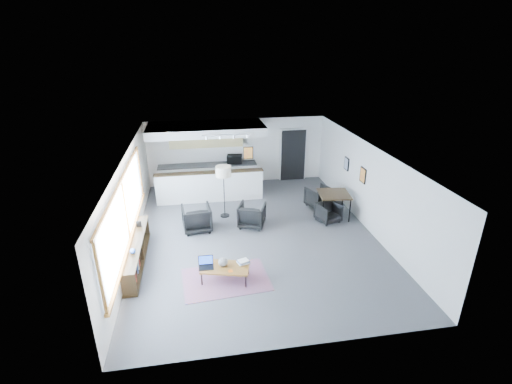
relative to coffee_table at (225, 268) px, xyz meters
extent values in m
cube|color=#47474A|center=(1.08, 2.13, -0.35)|extent=(7.00, 9.00, 0.01)
cube|color=white|center=(1.08, 2.13, 2.26)|extent=(7.00, 9.00, 0.01)
cube|color=silver|center=(1.08, 6.64, 0.95)|extent=(7.00, 0.01, 2.60)
cube|color=silver|center=(1.08, -2.37, 0.95)|extent=(7.00, 0.01, 2.60)
cube|color=silver|center=(-2.42, 2.13, 0.95)|extent=(0.01, 9.00, 2.60)
cube|color=silver|center=(4.59, 2.13, 0.95)|extent=(0.01, 9.00, 2.60)
cube|color=#8CBFFF|center=(-2.39, 1.23, 1.15)|extent=(0.02, 5.80, 1.55)
cube|color=brown|center=(-2.36, 1.23, 0.35)|extent=(0.10, 5.95, 0.06)
cube|color=brown|center=(-2.37, 1.23, 1.95)|extent=(0.06, 5.95, 0.06)
cube|color=brown|center=(-2.37, -1.67, 1.15)|extent=(0.06, 0.06, 1.60)
cube|color=brown|center=(-2.37, 1.23, 1.15)|extent=(0.06, 0.06, 1.60)
cube|color=brown|center=(-2.37, 4.13, 1.15)|extent=(0.06, 0.06, 1.60)
cube|color=black|center=(-2.22, 1.13, 0.27)|extent=(0.35, 3.00, 0.05)
cube|color=black|center=(-2.22, 1.13, -0.30)|extent=(0.35, 3.00, 0.05)
cube|color=black|center=(-2.22, -0.32, -0.02)|extent=(0.33, 0.04, 0.55)
cube|color=black|center=(-2.22, 1.13, -0.02)|extent=(0.33, 0.04, 0.55)
cube|color=black|center=(-2.22, 2.58, -0.02)|extent=(0.33, 0.04, 0.55)
cube|color=#3359A5|center=(-2.22, -0.17, -0.17)|extent=(0.18, 0.04, 0.20)
cube|color=silver|center=(-2.22, 0.00, -0.16)|extent=(0.18, 0.04, 0.22)
cube|color=maroon|center=(-2.22, 0.17, -0.15)|extent=(0.18, 0.04, 0.24)
cube|color=black|center=(-2.22, 0.34, -0.17)|extent=(0.18, 0.04, 0.20)
cube|color=#3359A5|center=(-2.22, 0.51, -0.16)|extent=(0.18, 0.04, 0.22)
cube|color=silver|center=(-2.22, 0.68, -0.15)|extent=(0.18, 0.04, 0.24)
cube|color=maroon|center=(-2.22, 0.85, -0.17)|extent=(0.18, 0.04, 0.20)
cube|color=black|center=(-2.22, 1.02, -0.16)|extent=(0.18, 0.04, 0.22)
cube|color=#3359A5|center=(-2.22, 1.19, -0.15)|extent=(0.18, 0.03, 0.24)
cube|color=silver|center=(-2.22, 1.36, -0.17)|extent=(0.18, 0.03, 0.20)
cube|color=maroon|center=(-2.22, 1.53, -0.16)|extent=(0.18, 0.03, 0.22)
cube|color=black|center=(-2.22, 1.70, -0.15)|extent=(0.18, 0.04, 0.24)
cube|color=black|center=(-2.22, 1.93, 0.39)|extent=(0.14, 0.02, 0.18)
sphere|color=#264C99|center=(-2.20, 0.53, 0.37)|extent=(0.14, 0.14, 0.14)
cube|color=white|center=(-0.12, 4.83, 0.20)|extent=(3.80, 0.25, 1.10)
cube|color=black|center=(-0.12, 4.83, 0.76)|extent=(3.85, 0.32, 0.04)
cube|color=white|center=(-0.12, 6.28, 0.10)|extent=(3.80, 0.60, 0.90)
cube|color=#2D2D2D|center=(-0.12, 6.28, 0.56)|extent=(3.82, 0.62, 0.04)
cube|color=tan|center=(-0.12, 6.43, 1.60)|extent=(2.80, 0.35, 0.70)
cube|color=white|center=(-0.12, 5.73, 2.10)|extent=(4.20, 1.80, 0.30)
cube|color=black|center=(1.28, 4.84, 1.40)|extent=(0.35, 0.03, 0.45)
cube|color=orange|center=(1.28, 4.83, 1.40)|extent=(0.30, 0.01, 0.40)
cube|color=black|center=(3.38, 6.55, 0.70)|extent=(1.00, 0.12, 2.10)
cube|color=white|center=(2.86, 6.56, 0.70)|extent=(0.06, 0.10, 2.10)
cube|color=white|center=(3.90, 6.56, 0.70)|extent=(0.06, 0.10, 2.10)
cube|color=white|center=(3.38, 6.56, 1.77)|extent=(1.10, 0.10, 0.06)
cube|color=silver|center=(0.48, 4.33, 2.21)|extent=(1.60, 0.04, 0.04)
cylinder|color=silver|center=(-0.17, 4.33, 2.13)|extent=(0.07, 0.07, 0.09)
cylinder|color=silver|center=(0.28, 4.33, 2.13)|extent=(0.07, 0.07, 0.09)
cylinder|color=silver|center=(0.73, 4.33, 2.13)|extent=(0.07, 0.07, 0.09)
cylinder|color=silver|center=(1.18, 4.33, 2.13)|extent=(0.07, 0.07, 0.09)
cube|color=black|center=(4.55, 2.53, 1.20)|extent=(0.03, 0.38, 0.48)
cube|color=orange|center=(4.54, 2.53, 1.20)|extent=(0.00, 0.32, 0.42)
cube|color=black|center=(4.55, 3.83, 1.15)|extent=(0.03, 0.34, 0.44)
cube|color=#859FC5|center=(4.54, 3.83, 1.15)|extent=(0.00, 0.28, 0.38)
cube|color=#6A3E52|center=(0.00, 0.00, -0.34)|extent=(2.18, 1.58, 0.01)
cube|color=brown|center=(0.00, 0.00, 0.01)|extent=(1.27, 0.88, 0.04)
cube|color=black|center=(-0.58, -0.13, -0.18)|extent=(0.03, 0.03, 0.34)
cube|color=black|center=(-0.45, 0.39, -0.18)|extent=(0.03, 0.03, 0.34)
cube|color=black|center=(0.45, -0.39, -0.18)|extent=(0.03, 0.03, 0.34)
cube|color=black|center=(0.58, 0.13, -0.18)|extent=(0.03, 0.03, 0.34)
cube|color=black|center=(-0.07, -0.26, -0.02)|extent=(1.07, 0.30, 0.03)
cube|color=black|center=(0.07, 0.26, -0.02)|extent=(1.07, 0.30, 0.03)
cube|color=black|center=(-0.46, 0.04, 0.04)|extent=(0.36, 0.27, 0.02)
cube|color=black|center=(-0.46, 0.17, 0.17)|extent=(0.36, 0.07, 0.23)
cube|color=blue|center=(-0.46, 0.16, 0.17)|extent=(0.32, 0.06, 0.20)
sphere|color=gray|center=(-0.05, 0.04, 0.14)|extent=(0.23, 0.23, 0.23)
cube|color=silver|center=(0.45, 0.10, 0.05)|extent=(0.34, 0.31, 0.03)
cube|color=#3359A5|center=(0.45, 0.10, 0.08)|extent=(0.31, 0.28, 0.03)
cube|color=silver|center=(0.45, 0.08, 0.10)|extent=(0.29, 0.26, 0.03)
cube|color=#E5590C|center=(0.11, -0.20, 0.03)|extent=(0.11, 0.11, 0.01)
imported|color=black|center=(-0.63, 2.72, 0.09)|extent=(0.92, 0.87, 0.87)
imported|color=black|center=(1.07, 2.71, 0.06)|extent=(0.99, 0.96, 0.81)
cylinder|color=black|center=(0.29, 3.53, -0.33)|extent=(0.39, 0.39, 0.03)
cylinder|color=black|center=(0.29, 3.53, 0.42)|extent=(0.03, 0.03, 1.47)
cylinder|color=beige|center=(0.29, 3.53, 1.23)|extent=(0.64, 0.64, 0.33)
cube|color=black|center=(3.82, 2.91, 0.46)|extent=(1.09, 1.09, 0.04)
cylinder|color=black|center=(3.34, 2.53, 0.04)|extent=(0.05, 0.05, 0.78)
cylinder|color=black|center=(3.44, 3.40, 0.04)|extent=(0.05, 0.05, 0.78)
cylinder|color=black|center=(4.20, 2.43, 0.04)|extent=(0.05, 0.05, 0.78)
cylinder|color=black|center=(4.30, 3.30, 0.04)|extent=(0.05, 0.05, 0.78)
imported|color=black|center=(3.55, 2.59, -0.06)|extent=(0.71, 0.69, 0.58)
imported|color=black|center=(3.61, 3.72, -0.01)|extent=(0.84, 0.81, 0.68)
imported|color=black|center=(0.94, 6.28, 0.78)|extent=(0.63, 0.41, 0.40)
camera|label=1|loc=(-0.51, -7.60, 5.16)|focal=26.00mm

